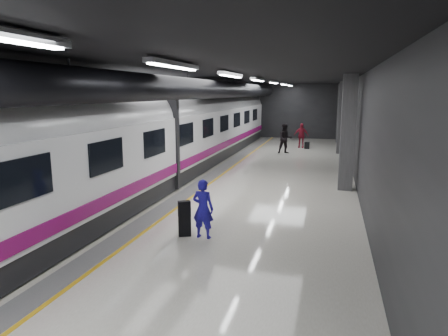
% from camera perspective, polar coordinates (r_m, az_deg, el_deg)
% --- Properties ---
extents(ground, '(40.00, 40.00, 0.00)m').
position_cam_1_polar(ground, '(15.26, -0.31, -3.71)').
color(ground, silver).
rests_on(ground, ground).
extents(platform_hall, '(10.02, 40.02, 4.51)m').
position_cam_1_polar(platform_hall, '(15.78, -0.40, 9.76)').
color(platform_hall, black).
rests_on(platform_hall, ground).
extents(train, '(3.05, 38.00, 4.05)m').
position_cam_1_polar(train, '(16.05, -11.60, 4.30)').
color(train, black).
rests_on(train, ground).
extents(traveler_main, '(0.61, 0.42, 1.59)m').
position_cam_1_polar(traveler_main, '(10.56, -3.01, -5.84)').
color(traveler_main, '#2219C0').
rests_on(traveler_main, ground).
extents(suitcase_main, '(0.39, 0.33, 0.55)m').
position_cam_1_polar(suitcase_main, '(10.90, -5.64, -8.23)').
color(suitcase_main, black).
rests_on(suitcase_main, ground).
extents(shoulder_bag, '(0.36, 0.32, 0.43)m').
position_cam_1_polar(shoulder_bag, '(10.72, -5.69, -5.83)').
color(shoulder_bag, black).
rests_on(shoulder_bag, suitcase_main).
extents(traveler_far_a, '(1.12, 1.00, 1.91)m').
position_cam_1_polar(traveler_far_a, '(25.57, 8.74, 4.20)').
color(traveler_far_a, black).
rests_on(traveler_far_a, ground).
extents(traveler_far_b, '(1.01, 0.43, 1.71)m').
position_cam_1_polar(traveler_far_b, '(28.49, 10.96, 4.58)').
color(traveler_far_b, maroon).
rests_on(traveler_far_b, ground).
extents(suitcase_far, '(0.34, 0.25, 0.47)m').
position_cam_1_polar(suitcase_far, '(28.00, 11.77, 3.17)').
color(suitcase_far, black).
rests_on(suitcase_far, ground).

